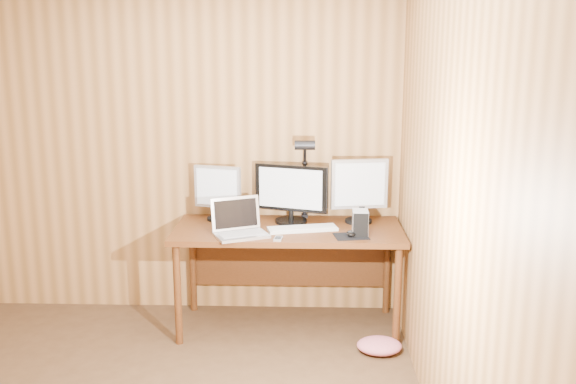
{
  "coord_description": "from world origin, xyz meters",
  "views": [
    {
      "loc": [
        1.07,
        -2.71,
        1.99
      ],
      "look_at": [
        0.93,
        1.58,
        1.02
      ],
      "focal_mm": 40.0,
      "sensor_mm": 36.0,
      "label": 1
    }
  ],
  "objects_px": {
    "monitor_left": "(218,191)",
    "laptop": "(239,226)",
    "desk": "(289,241)",
    "monitor_right": "(359,189)",
    "phone": "(278,239)",
    "keyboard": "(302,229)",
    "monitor_center": "(291,193)",
    "mouse": "(351,233)",
    "hard_drive": "(360,223)",
    "speaker": "(361,214)",
    "desk_lamp": "(305,167)"
  },
  "relations": [
    {
      "from": "keyboard",
      "to": "monitor_center",
      "type": "bearing_deg",
      "value": 99.58
    },
    {
      "from": "keyboard",
      "to": "hard_drive",
      "type": "relative_size",
      "value": 2.99
    },
    {
      "from": "monitor_right",
      "to": "desk_lamp",
      "type": "distance_m",
      "value": 0.42
    },
    {
      "from": "monitor_right",
      "to": "phone",
      "type": "bearing_deg",
      "value": -151.3
    },
    {
      "from": "phone",
      "to": "desk_lamp",
      "type": "bearing_deg",
      "value": 77.54
    },
    {
      "from": "mouse",
      "to": "hard_drive",
      "type": "height_order",
      "value": "hard_drive"
    },
    {
      "from": "speaker",
      "to": "hard_drive",
      "type": "bearing_deg",
      "value": -95.97
    },
    {
      "from": "phone",
      "to": "desk_lamp",
      "type": "xyz_separation_m",
      "value": [
        0.17,
        0.51,
        0.39
      ]
    },
    {
      "from": "monitor_center",
      "to": "laptop",
      "type": "relative_size",
      "value": 1.25
    },
    {
      "from": "desk",
      "to": "monitor_center",
      "type": "distance_m",
      "value": 0.35
    },
    {
      "from": "keyboard",
      "to": "speaker",
      "type": "height_order",
      "value": "speaker"
    },
    {
      "from": "laptop",
      "to": "phone",
      "type": "bearing_deg",
      "value": -46.48
    },
    {
      "from": "monitor_right",
      "to": "mouse",
      "type": "bearing_deg",
      "value": -111.59
    },
    {
      "from": "monitor_right",
      "to": "laptop",
      "type": "distance_m",
      "value": 0.92
    },
    {
      "from": "monitor_left",
      "to": "laptop",
      "type": "height_order",
      "value": "monitor_left"
    },
    {
      "from": "hard_drive",
      "to": "monitor_center",
      "type": "bearing_deg",
      "value": 149.75
    },
    {
      "from": "desk",
      "to": "monitor_left",
      "type": "xyz_separation_m",
      "value": [
        -0.52,
        0.13,
        0.34
      ]
    },
    {
      "from": "monitor_right",
      "to": "speaker",
      "type": "bearing_deg",
      "value": -16.49
    },
    {
      "from": "monitor_left",
      "to": "hard_drive",
      "type": "bearing_deg",
      "value": -3.85
    },
    {
      "from": "desk",
      "to": "monitor_right",
      "type": "xyz_separation_m",
      "value": [
        0.51,
        0.09,
        0.37
      ]
    },
    {
      "from": "desk",
      "to": "hard_drive",
      "type": "distance_m",
      "value": 0.58
    },
    {
      "from": "laptop",
      "to": "hard_drive",
      "type": "xyz_separation_m",
      "value": [
        0.82,
        0.02,
        0.02
      ]
    },
    {
      "from": "hard_drive",
      "to": "laptop",
      "type": "bearing_deg",
      "value": -176.78
    },
    {
      "from": "keyboard",
      "to": "hard_drive",
      "type": "bearing_deg",
      "value": -26.9
    },
    {
      "from": "laptop",
      "to": "phone",
      "type": "distance_m",
      "value": 0.3
    },
    {
      "from": "desk",
      "to": "monitor_left",
      "type": "height_order",
      "value": "monitor_left"
    },
    {
      "from": "monitor_left",
      "to": "laptop",
      "type": "relative_size",
      "value": 0.96
    },
    {
      "from": "phone",
      "to": "desk",
      "type": "bearing_deg",
      "value": 86.82
    },
    {
      "from": "mouse",
      "to": "monitor_left",
      "type": "bearing_deg",
      "value": 155.19
    },
    {
      "from": "desk",
      "to": "phone",
      "type": "height_order",
      "value": "phone"
    },
    {
      "from": "monitor_center",
      "to": "keyboard",
      "type": "distance_m",
      "value": 0.3
    },
    {
      "from": "phone",
      "to": "desk_lamp",
      "type": "distance_m",
      "value": 0.66
    },
    {
      "from": "phone",
      "to": "desk_lamp",
      "type": "relative_size",
      "value": 0.17
    },
    {
      "from": "speaker",
      "to": "keyboard",
      "type": "bearing_deg",
      "value": -152.92
    },
    {
      "from": "desk",
      "to": "keyboard",
      "type": "height_order",
      "value": "keyboard"
    },
    {
      "from": "phone",
      "to": "keyboard",
      "type": "bearing_deg",
      "value": 61.24
    },
    {
      "from": "monitor_left",
      "to": "keyboard",
      "type": "xyz_separation_m",
      "value": [
        0.62,
        -0.26,
        -0.2
      ]
    },
    {
      "from": "keyboard",
      "to": "phone",
      "type": "relative_size",
      "value": 4.73
    },
    {
      "from": "mouse",
      "to": "desk",
      "type": "bearing_deg",
      "value": 145.73
    },
    {
      "from": "monitor_center",
      "to": "keyboard",
      "type": "height_order",
      "value": "monitor_center"
    },
    {
      "from": "hard_drive",
      "to": "phone",
      "type": "relative_size",
      "value": 1.58
    },
    {
      "from": "desk",
      "to": "hard_drive",
      "type": "xyz_separation_m",
      "value": [
        0.49,
        -0.22,
        0.21
      ]
    },
    {
      "from": "hard_drive",
      "to": "desk_lamp",
      "type": "bearing_deg",
      "value": 136.63
    },
    {
      "from": "monitor_center",
      "to": "monitor_left",
      "type": "distance_m",
      "value": 0.54
    },
    {
      "from": "monitor_right",
      "to": "mouse",
      "type": "distance_m",
      "value": 0.44
    },
    {
      "from": "keyboard",
      "to": "desk_lamp",
      "type": "xyz_separation_m",
      "value": [
        0.01,
        0.28,
        0.38
      ]
    },
    {
      "from": "keyboard",
      "to": "speaker",
      "type": "relative_size",
      "value": 4.12
    },
    {
      "from": "desk",
      "to": "keyboard",
      "type": "distance_m",
      "value": 0.21
    },
    {
      "from": "monitor_right",
      "to": "phone",
      "type": "relative_size",
      "value": 4.38
    },
    {
      "from": "monitor_right",
      "to": "phone",
      "type": "xyz_separation_m",
      "value": [
        -0.56,
        -0.45,
        -0.24
      ]
    }
  ]
}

